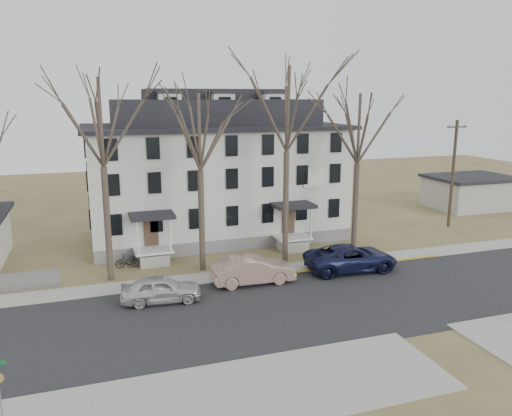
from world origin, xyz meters
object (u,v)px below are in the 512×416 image
object	(u,v)px
tree_mid_left	(199,127)
bicycle_left	(137,259)
bicycle_right	(127,262)
car_silver	(161,290)
boarding_house	(216,172)
car_tan	(253,271)
tree_center	(287,102)
tree_far_left	(100,116)
utility_pole_far	(453,173)
car_navy	(351,258)
tree_mid_right	(359,124)

from	to	relation	value
tree_mid_left	bicycle_left	distance (m)	10.34
bicycle_left	bicycle_right	bearing A→B (deg)	122.84
car_silver	bicycle_right	bearing A→B (deg)	17.34
boarding_house	car_tan	xyz separation A→B (m)	(-0.59, -11.71, -4.52)
tree_center	bicycle_right	xyz separation A→B (m)	(-10.82, 1.80, -10.60)
tree_far_left	tree_center	size ratio (longest dim) A/B	0.93
utility_pole_far	bicycle_right	bearing A→B (deg)	-175.17
tree_far_left	bicycle_left	bearing A→B (deg)	51.76
car_tan	car_navy	distance (m)	7.00
car_silver	car_tan	world-z (taller)	car_tan
car_navy	tree_center	bearing A→B (deg)	49.11
tree_far_left	bicycle_left	size ratio (longest dim) A/B	8.58
tree_mid_right	bicycle_left	size ratio (longest dim) A/B	7.97
tree_center	bicycle_right	bearing A→B (deg)	170.54
car_tan	car_navy	xyz separation A→B (m)	(7.00, 0.20, 0.01)
utility_pole_far	car_silver	distance (m)	28.67
tree_center	utility_pole_far	distance (m)	19.03
tree_center	tree_mid_right	distance (m)	5.70
boarding_house	tree_far_left	world-z (taller)	tree_far_left
tree_center	car_tan	world-z (taller)	tree_center
utility_pole_far	car_silver	bearing A→B (deg)	-161.76
tree_far_left	car_silver	world-z (taller)	tree_far_left
tree_far_left	bicycle_right	world-z (taller)	tree_far_left
car_navy	bicycle_left	world-z (taller)	car_navy
boarding_house	car_silver	size ratio (longest dim) A/B	4.62
tree_mid_right	car_navy	size ratio (longest dim) A/B	2.05
utility_pole_far	car_tan	xyz separation A→B (m)	(-21.09, -7.76, -4.05)
utility_pole_far	bicycle_right	distance (m)	28.77
car_silver	boarding_house	bearing A→B (deg)	-21.35
tree_center	bicycle_left	world-z (taller)	tree_center
tree_mid_left	tree_mid_right	distance (m)	11.50
car_tan	boarding_house	bearing A→B (deg)	-1.29
car_silver	tree_far_left	bearing A→B (deg)	33.98
tree_center	utility_pole_far	size ratio (longest dim) A/B	1.55
boarding_house	tree_mid_left	size ratio (longest dim) A/B	1.63
tree_mid_left	utility_pole_far	size ratio (longest dim) A/B	1.34
tree_mid_left	tree_mid_right	world-z (taller)	same
car_silver	car_navy	distance (m)	12.92
car_silver	bicycle_right	size ratio (longest dim) A/B	2.78
bicycle_right	bicycle_left	bearing A→B (deg)	-42.43
car_navy	bicycle_left	xyz separation A→B (m)	(-13.52, 5.75, -0.45)
bicycle_right	car_silver	bearing A→B (deg)	-160.17
tree_center	car_navy	world-z (taller)	tree_center
boarding_house	bicycle_right	bearing A→B (deg)	-140.93
boarding_house	car_tan	distance (m)	12.57
car_tan	bicycle_right	distance (m)	9.01
tree_mid_left	car_silver	distance (m)	10.57
tree_mid_right	tree_far_left	bearing A→B (deg)	180.00
boarding_house	car_navy	world-z (taller)	boarding_house
boarding_house	car_navy	xyz separation A→B (m)	(6.41, -11.51, -4.51)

